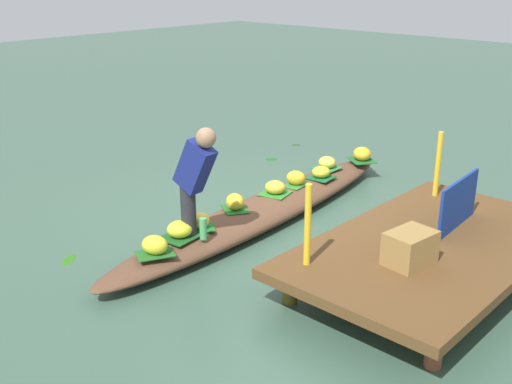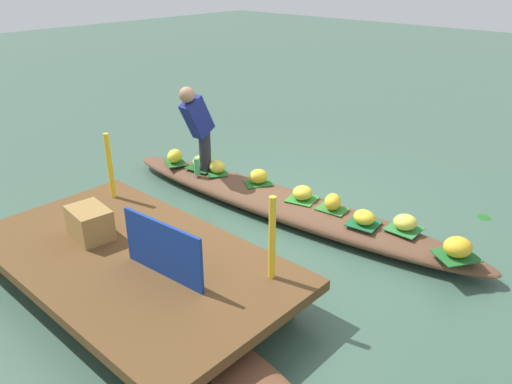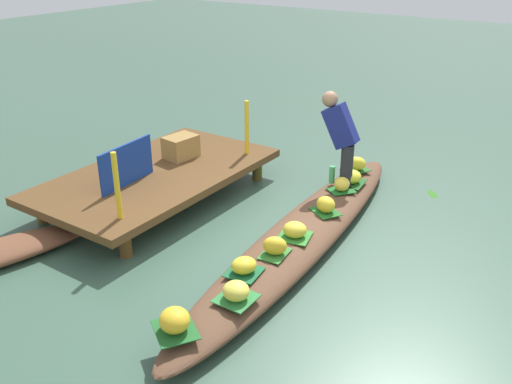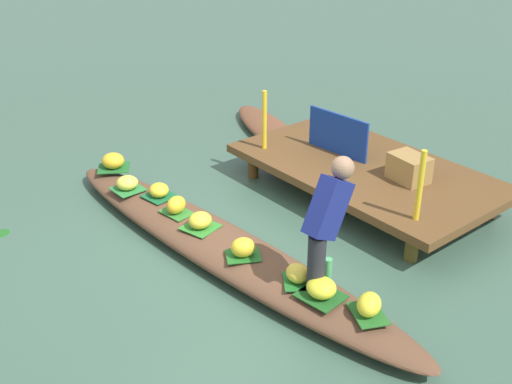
% 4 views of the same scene
% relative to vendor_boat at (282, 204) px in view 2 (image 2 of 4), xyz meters
% --- Properties ---
extents(canal_water, '(40.00, 40.00, 0.00)m').
position_rel_vendor_boat_xyz_m(canal_water, '(0.00, 0.00, -0.13)').
color(canal_water, '#3B5B49').
rests_on(canal_water, ground).
extents(dock_platform, '(3.20, 1.80, 0.40)m').
position_rel_vendor_boat_xyz_m(dock_platform, '(0.00, 2.20, 0.22)').
color(dock_platform, brown).
rests_on(dock_platform, ground).
extents(vendor_boat, '(5.20, 1.13, 0.26)m').
position_rel_vendor_boat_xyz_m(vendor_boat, '(0.00, 0.00, 0.00)').
color(vendor_boat, brown).
rests_on(vendor_boat, ground).
extents(leaf_mat_0, '(0.40, 0.39, 0.01)m').
position_rel_vendor_boat_xyz_m(leaf_mat_0, '(1.10, 0.06, 0.13)').
color(leaf_mat_0, '#1C6322').
rests_on(leaf_mat_0, vendor_boat).
extents(banana_bunch_0, '(0.25, 0.22, 0.18)m').
position_rel_vendor_boat_xyz_m(banana_bunch_0, '(1.10, 0.06, 0.22)').
color(banana_bunch_0, yellow).
rests_on(banana_bunch_0, vendor_boat).
extents(leaf_mat_1, '(0.40, 0.40, 0.01)m').
position_rel_vendor_boat_xyz_m(leaf_mat_1, '(-0.26, -0.06, 0.13)').
color(leaf_mat_1, '#31822C').
rests_on(leaf_mat_1, vendor_boat).
extents(banana_bunch_1, '(0.31, 0.32, 0.17)m').
position_rel_vendor_boat_xyz_m(banana_bunch_1, '(-0.26, -0.06, 0.21)').
color(banana_bunch_1, yellow).
rests_on(banana_bunch_1, vendor_boat).
extents(leaf_mat_2, '(0.40, 0.42, 0.01)m').
position_rel_vendor_boat_xyz_m(leaf_mat_2, '(0.45, -0.05, 0.13)').
color(leaf_mat_2, '#216621').
rests_on(leaf_mat_2, vendor_boat).
extents(banana_bunch_2, '(0.28, 0.30, 0.19)m').
position_rel_vendor_boat_xyz_m(banana_bunch_2, '(0.45, -0.05, 0.23)').
color(banana_bunch_2, yellow).
rests_on(banana_bunch_2, vendor_boat).
extents(leaf_mat_3, '(0.34, 0.33, 0.01)m').
position_rel_vendor_boat_xyz_m(leaf_mat_3, '(-1.53, -0.20, 0.13)').
color(leaf_mat_3, '#2C7A38').
rests_on(leaf_mat_3, vendor_boat).
extents(banana_bunch_3, '(0.34, 0.34, 0.16)m').
position_rel_vendor_boat_xyz_m(banana_bunch_3, '(-1.53, -0.20, 0.21)').
color(banana_bunch_3, '#E8D849').
rests_on(banana_bunch_3, vendor_boat).
extents(leaf_mat_4, '(0.49, 0.50, 0.01)m').
position_rel_vendor_boat_xyz_m(leaf_mat_4, '(-2.16, -0.05, 0.13)').
color(leaf_mat_4, '#1F6027').
rests_on(leaf_mat_4, vendor_boat).
extents(banana_bunch_4, '(0.37, 0.37, 0.20)m').
position_rel_vendor_boat_xyz_m(banana_bunch_4, '(-2.16, -0.05, 0.23)').
color(banana_bunch_4, yellow).
rests_on(banana_bunch_4, vendor_boat).
extents(leaf_mat_5, '(0.44, 0.39, 0.01)m').
position_rel_vendor_boat_xyz_m(leaf_mat_5, '(1.82, 0.20, 0.13)').
color(leaf_mat_5, '#246223').
rests_on(leaf_mat_5, vendor_boat).
extents(banana_bunch_5, '(0.30, 0.32, 0.19)m').
position_rel_vendor_boat_xyz_m(banana_bunch_5, '(1.82, 0.20, 0.23)').
color(banana_bunch_5, yellow).
rests_on(banana_bunch_5, vendor_boat).
extents(leaf_mat_6, '(0.36, 0.35, 0.01)m').
position_rel_vendor_boat_xyz_m(leaf_mat_6, '(-1.14, -0.01, 0.13)').
color(leaf_mat_6, '#175E31').
rests_on(leaf_mat_6, vendor_boat).
extents(banana_bunch_6, '(0.32, 0.30, 0.15)m').
position_rel_vendor_boat_xyz_m(banana_bunch_6, '(-1.14, -0.01, 0.21)').
color(banana_bunch_6, yellow).
rests_on(banana_bunch_6, vendor_boat).
extents(leaf_mat_7, '(0.37, 0.28, 0.01)m').
position_rel_vendor_boat_xyz_m(leaf_mat_7, '(-0.69, -0.07, 0.13)').
color(leaf_mat_7, '#327A2D').
rests_on(leaf_mat_7, vendor_boat).
extents(banana_bunch_7, '(0.27, 0.30, 0.19)m').
position_rel_vendor_boat_xyz_m(banana_bunch_7, '(-0.69, -0.07, 0.23)').
color(banana_bunch_7, yellow).
rests_on(banana_bunch_7, vendor_boat).
extents(leaf_mat_8, '(0.42, 0.38, 0.01)m').
position_rel_vendor_boat_xyz_m(leaf_mat_8, '(1.39, 0.07, 0.13)').
color(leaf_mat_8, '#1C531F').
rests_on(leaf_mat_8, vendor_boat).
extents(banana_bunch_8, '(0.30, 0.29, 0.17)m').
position_rel_vendor_boat_xyz_m(banana_bunch_8, '(1.39, 0.07, 0.22)').
color(banana_bunch_8, yellow).
rests_on(banana_bunch_8, vendor_boat).
extents(vendor_person, '(0.22, 0.51, 1.20)m').
position_rel_vendor_boat_xyz_m(vendor_person, '(1.28, 0.21, 0.82)').
color(vendor_person, '#28282D').
rests_on(vendor_person, vendor_boat).
extents(water_bottle, '(0.08, 0.08, 0.23)m').
position_rel_vendor_boat_xyz_m(water_bottle, '(1.25, 0.28, 0.24)').
color(water_bottle, '#4DB069').
rests_on(water_bottle, vendor_boat).
extents(market_banner, '(0.91, 0.10, 0.52)m').
position_rel_vendor_boat_xyz_m(market_banner, '(-0.50, 2.20, 0.53)').
color(market_banner, navy).
rests_on(market_banner, dock_platform).
extents(railing_post_west, '(0.06, 0.06, 0.76)m').
position_rel_vendor_boat_xyz_m(railing_post_west, '(-1.20, 1.60, 0.65)').
color(railing_post_west, yellow).
rests_on(railing_post_west, dock_platform).
extents(railing_post_east, '(0.06, 0.06, 0.76)m').
position_rel_vendor_boat_xyz_m(railing_post_east, '(1.20, 1.60, 0.65)').
color(railing_post_east, yellow).
rests_on(railing_post_east, dock_platform).
extents(produce_crate, '(0.48, 0.37, 0.31)m').
position_rel_vendor_boat_xyz_m(produce_crate, '(0.57, 2.27, 0.43)').
color(produce_crate, olive).
rests_on(produce_crate, dock_platform).
extents(drifting_plant_1, '(0.25, 0.25, 0.01)m').
position_rel_vendor_boat_xyz_m(drifting_plant_1, '(-1.92, -1.58, -0.12)').
color(drifting_plant_1, '#1F611E').
rests_on(drifting_plant_1, ground).
extents(drifting_plant_2, '(0.28, 0.24, 0.01)m').
position_rel_vendor_boat_xyz_m(drifting_plant_2, '(2.20, -0.78, -0.12)').
color(drifting_plant_2, '#2C6E17').
rests_on(drifting_plant_2, ground).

